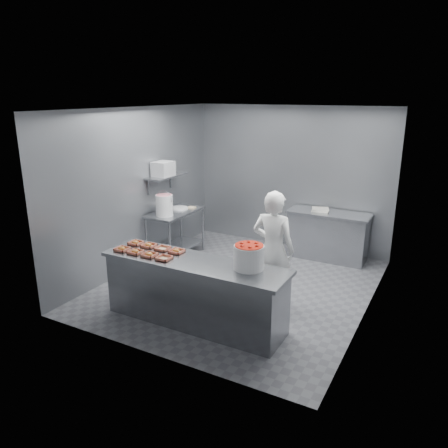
{
  "coord_description": "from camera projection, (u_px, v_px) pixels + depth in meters",
  "views": [
    {
      "loc": [
        2.91,
        -5.87,
        3.03
      ],
      "look_at": [
        -0.17,
        -0.2,
        1.08
      ],
      "focal_mm": 35.0,
      "sensor_mm": 36.0,
      "label": 1
    }
  ],
  "objects": [
    {
      "name": "floor",
      "position": [
        239.0,
        285.0,
        7.14
      ],
      "size": [
        4.5,
        4.5,
        0.0
      ],
      "primitive_type": "plane",
      "color": "#4C4C51",
      "rests_on": "ground"
    },
    {
      "name": "ceiling",
      "position": [
        241.0,
        109.0,
        6.33
      ],
      "size": [
        4.5,
        4.5,
        0.0
      ],
      "primitive_type": "plane",
      "rotation": [
        3.14,
        0.0,
        0.0
      ],
      "color": "white",
      "rests_on": "wall_back"
    },
    {
      "name": "wall_back",
      "position": [
        291.0,
        178.0,
        8.63
      ],
      "size": [
        4.0,
        0.04,
        2.8
      ],
      "primitive_type": "cube",
      "color": "slate",
      "rests_on": "ground"
    },
    {
      "name": "wall_left",
      "position": [
        138.0,
        189.0,
        7.65
      ],
      "size": [
        0.04,
        4.5,
        2.8
      ],
      "primitive_type": "cube",
      "color": "slate",
      "rests_on": "ground"
    },
    {
      "name": "wall_right",
      "position": [
        374.0,
        220.0,
        5.82
      ],
      "size": [
        0.04,
        4.5,
        2.8
      ],
      "primitive_type": "cube",
      "color": "slate",
      "rests_on": "ground"
    },
    {
      "name": "service_counter",
      "position": [
        195.0,
        292.0,
        5.88
      ],
      "size": [
        2.6,
        0.7,
        0.9
      ],
      "color": "slate",
      "rests_on": "ground"
    },
    {
      "name": "prep_table",
      "position": [
        176.0,
        227.0,
        8.23
      ],
      "size": [
        0.6,
        1.2,
        0.9
      ],
      "color": "slate",
      "rests_on": "ground"
    },
    {
      "name": "back_counter",
      "position": [
        327.0,
        235.0,
        8.2
      ],
      "size": [
        1.5,
        0.6,
        0.9
      ],
      "color": "slate",
      "rests_on": "ground"
    },
    {
      "name": "wall_shelf",
      "position": [
        166.0,
        176.0,
        8.03
      ],
      "size": [
        0.35,
        0.9,
        0.03
      ],
      "primitive_type": "cube",
      "color": "slate",
      "rests_on": "wall_left"
    },
    {
      "name": "tray_0",
      "position": [
        122.0,
        249.0,
        6.12
      ],
      "size": [
        0.19,
        0.18,
        0.06
      ],
      "color": "tan",
      "rests_on": "service_counter"
    },
    {
      "name": "tray_1",
      "position": [
        136.0,
        252.0,
        6.01
      ],
      "size": [
        0.19,
        0.18,
        0.06
      ],
      "color": "tan",
      "rests_on": "service_counter"
    },
    {
      "name": "tray_2",
      "position": [
        149.0,
        255.0,
        5.9
      ],
      "size": [
        0.19,
        0.18,
        0.06
      ],
      "color": "tan",
      "rests_on": "service_counter"
    },
    {
      "name": "tray_3",
      "position": [
        164.0,
        258.0,
        5.79
      ],
      "size": [
        0.19,
        0.18,
        0.04
      ],
      "color": "tan",
      "rests_on": "service_counter"
    },
    {
      "name": "tray_4",
      "position": [
        136.0,
        243.0,
        6.37
      ],
      "size": [
        0.19,
        0.18,
        0.06
      ],
      "color": "tan",
      "rests_on": "service_counter"
    },
    {
      "name": "tray_5",
      "position": [
        149.0,
        245.0,
        6.26
      ],
      "size": [
        0.19,
        0.18,
        0.06
      ],
      "color": "tan",
      "rests_on": "service_counter"
    },
    {
      "name": "tray_6",
      "position": [
        163.0,
        248.0,
        6.14
      ],
      "size": [
        0.19,
        0.18,
        0.04
      ],
      "color": "tan",
      "rests_on": "service_counter"
    },
    {
      "name": "tray_7",
      "position": [
        177.0,
        251.0,
        6.04
      ],
      "size": [
        0.19,
        0.18,
        0.06
      ],
      "color": "tan",
      "rests_on": "service_counter"
    },
    {
      "name": "worker",
      "position": [
        273.0,
        249.0,
        6.26
      ],
      "size": [
        0.63,
        0.41,
        1.73
      ],
      "primitive_type": "imported",
      "rotation": [
        0.0,
        0.0,
        3.14
      ],
      "color": "white",
      "rests_on": "ground"
    },
    {
      "name": "strawberry_tub",
      "position": [
        249.0,
        256.0,
        5.44
      ],
      "size": [
        0.38,
        0.38,
        0.32
      ],
      "color": "silver",
      "rests_on": "service_counter"
    },
    {
      "name": "glaze_bucket",
      "position": [
        164.0,
        205.0,
        7.79
      ],
      "size": [
        0.32,
        0.3,
        0.47
      ],
      "color": "silver",
      "rests_on": "prep_table"
    },
    {
      "name": "bucket_lid",
      "position": [
        179.0,
        208.0,
        8.3
      ],
      "size": [
        0.39,
        0.39,
        0.03
      ],
      "primitive_type": "cylinder",
      "rotation": [
        0.0,
        0.0,
        0.16
      ],
      "color": "silver",
      "rests_on": "prep_table"
    },
    {
      "name": "rag",
      "position": [
        191.0,
        207.0,
        8.37
      ],
      "size": [
        0.15,
        0.13,
        0.02
      ],
      "primitive_type": "cube",
      "rotation": [
        0.0,
        0.0,
        0.02
      ],
      "color": "#CCB28C",
      "rests_on": "prep_table"
    },
    {
      "name": "appliance",
      "position": [
        163.0,
        169.0,
        7.91
      ],
      "size": [
        0.32,
        0.36,
        0.26
      ],
      "primitive_type": "cube",
      "rotation": [
        0.0,
        0.0,
        -0.03
      ],
      "color": "gray",
      "rests_on": "wall_shelf"
    },
    {
      "name": "paper_stack",
      "position": [
        320.0,
        210.0,
        8.13
      ],
      "size": [
        0.33,
        0.27,
        0.06
      ],
      "primitive_type": "cube",
      "rotation": [
        0.0,
        0.0,
        0.18
      ],
      "color": "silver",
      "rests_on": "back_counter"
    }
  ]
}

